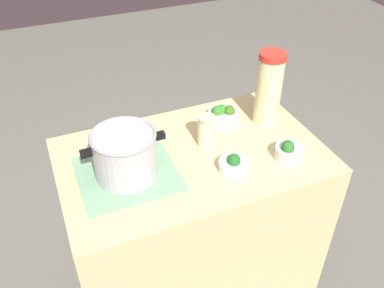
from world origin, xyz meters
name	(u,v)px	position (x,y,z in m)	size (l,w,h in m)	color
ground_plane	(192,285)	(0.00, 0.00, 0.00)	(8.00, 8.00, 0.00)	slate
counter_slab	(192,229)	(0.00, 0.00, 0.44)	(1.03, 0.64, 0.87)	#D2BC80
dish_cloth	(127,174)	(0.27, 0.02, 0.87)	(0.36, 0.33, 0.01)	#77A980
cooking_pot	(125,154)	(0.27, 0.02, 0.97)	(0.30, 0.23, 0.18)	#B7B7BC
lemonade_pitcher	(269,89)	(-0.38, -0.09, 1.03)	(0.11, 0.11, 0.32)	beige
mason_jar	(206,131)	(-0.08, -0.04, 0.94)	(0.07, 0.07, 0.13)	beige
broccoli_bowl_front	(223,115)	(-0.21, -0.16, 0.90)	(0.13, 0.13, 0.08)	silver
broccoli_bowl_center	(289,151)	(-0.33, 0.16, 0.91)	(0.11, 0.11, 0.08)	silver
broccoli_bowl_back	(234,164)	(-0.11, 0.15, 0.90)	(0.11, 0.11, 0.08)	silver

